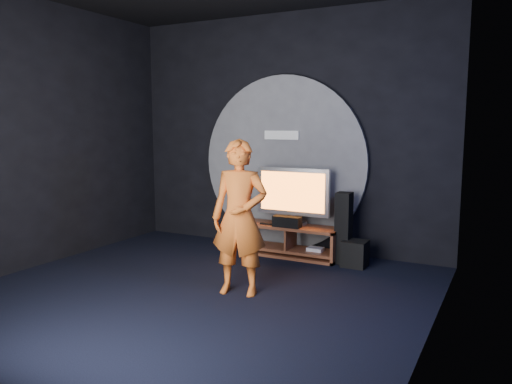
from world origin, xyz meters
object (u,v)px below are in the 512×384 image
tower_speaker_left (241,215)px  media_console (291,243)px  tower_speaker_right (344,228)px  tv (293,194)px  subwoofer (355,254)px  player (239,218)px

tower_speaker_left → media_console: bearing=-10.5°
media_console → tower_speaker_right: (0.77, -0.00, 0.29)m
media_console → tower_speaker_left: bearing=169.5°
tv → subwoofer: 1.22m
tv → subwoofer: tv is taller
tower_speaker_right → player: (-0.65, -1.71, 0.38)m
tower_speaker_left → player: 2.19m
tv → media_console: bearing=-84.1°
subwoofer → media_console: bearing=175.3°
media_console → subwoofer: 0.97m
tower_speaker_right → player: player is taller
tv → subwoofer: (0.97, -0.15, -0.72)m
tower_speaker_right → player: size_ratio=0.56×
media_console → subwoofer: bearing=-4.7°
media_console → subwoofer: (0.96, -0.08, -0.02)m
tower_speaker_left → player: bearing=-60.9°
tower_speaker_left → subwoofer: 1.93m
media_console → subwoofer: media_console is taller
tower_speaker_right → subwoofer: (0.19, -0.08, -0.31)m
tv → player: player is taller
tv → tower_speaker_left: 1.01m
tower_speaker_left → tower_speaker_right: (1.70, -0.17, 0.00)m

